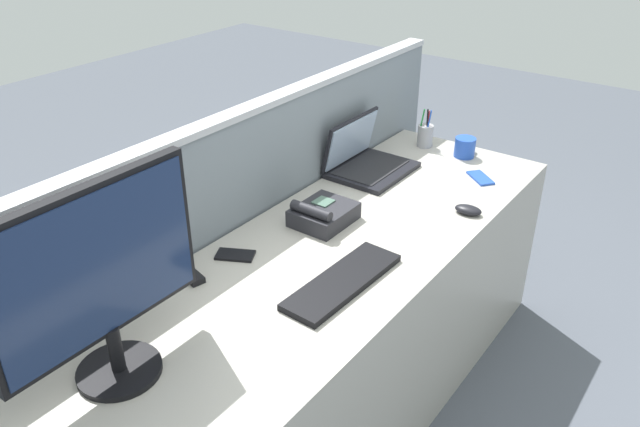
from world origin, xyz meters
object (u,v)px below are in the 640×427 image
at_px(cell_phone_black_slab, 235,255).
at_px(tv_remote, 186,271).
at_px(computer_mouse_right_hand, 468,210).
at_px(keyboard_main, 343,281).
at_px(pen_cup, 425,135).
at_px(cell_phone_blue_case, 480,178).
at_px(desk_phone, 323,214).
at_px(desktop_monitor, 99,275).
at_px(laptop, 364,159).
at_px(coffee_mug, 465,147).

bearing_deg(cell_phone_black_slab, tv_remote, 133.36).
height_order(computer_mouse_right_hand, cell_phone_black_slab, computer_mouse_right_hand).
relative_size(keyboard_main, pen_cup, 2.48).
bearing_deg(cell_phone_blue_case, desk_phone, -165.51).
distance_m(keyboard_main, cell_phone_black_slab, 0.38).
bearing_deg(cell_phone_blue_case, desktop_monitor, -150.90).
relative_size(laptop, coffee_mug, 2.70).
distance_m(desk_phone, cell_phone_black_slab, 0.37).
bearing_deg(tv_remote, keyboard_main, -46.23).
bearing_deg(cell_phone_black_slab, pen_cup, -30.47).
xyz_separation_m(desk_phone, cell_phone_black_slab, (-0.35, 0.10, -0.03)).
relative_size(cell_phone_blue_case, coffee_mug, 1.02).
distance_m(desktop_monitor, coffee_mug, 1.80).
relative_size(desktop_monitor, tv_remote, 3.27).
xyz_separation_m(desktop_monitor, coffee_mug, (1.78, -0.12, -0.25)).
xyz_separation_m(laptop, keyboard_main, (-0.74, -0.40, -0.04)).
xyz_separation_m(cell_phone_black_slab, tv_remote, (-0.16, 0.06, 0.01)).
xyz_separation_m(desk_phone, cell_phone_blue_case, (0.68, -0.31, -0.03)).
bearing_deg(coffee_mug, desk_phone, 169.80).
distance_m(desktop_monitor, desk_phone, 0.96).
xyz_separation_m(desktop_monitor, desk_phone, (0.93, 0.03, -0.26)).
height_order(laptop, coffee_mug, laptop).
height_order(laptop, computer_mouse_right_hand, laptop).
height_order(desk_phone, cell_phone_black_slab, desk_phone).
distance_m(laptop, cell_phone_blue_case, 0.48).
bearing_deg(coffee_mug, keyboard_main, -173.86).
xyz_separation_m(desk_phone, pen_cup, (0.85, 0.04, 0.02)).
bearing_deg(laptop, cell_phone_blue_case, -64.36).
bearing_deg(coffee_mug, desktop_monitor, 176.03).
relative_size(desk_phone, tv_remote, 1.27).
xyz_separation_m(desk_phone, computer_mouse_right_hand, (0.37, -0.39, -0.02)).
relative_size(desktop_monitor, coffee_mug, 4.32).
bearing_deg(keyboard_main, cell_phone_blue_case, 0.26).
height_order(laptop, desk_phone, laptop).
bearing_deg(keyboard_main, pen_cup, 17.95).
height_order(computer_mouse_right_hand, pen_cup, pen_cup).
xyz_separation_m(laptop, cell_phone_black_slab, (-0.82, -0.03, -0.05)).
distance_m(laptop, cell_phone_black_slab, 0.82).
bearing_deg(desk_phone, pen_cup, 2.86).
xyz_separation_m(computer_mouse_right_hand, pen_cup, (0.48, 0.43, 0.04)).
bearing_deg(coffee_mug, pen_cup, 90.70).
height_order(desk_phone, cell_phone_blue_case, desk_phone).
height_order(laptop, cell_phone_blue_case, laptop).
bearing_deg(tv_remote, cell_phone_blue_case, -6.65).
height_order(cell_phone_blue_case, tv_remote, tv_remote).
bearing_deg(desk_phone, desktop_monitor, -178.14).
bearing_deg(desktop_monitor, laptop, 6.37).
relative_size(cell_phone_black_slab, tv_remote, 0.74).
height_order(computer_mouse_right_hand, coffee_mug, coffee_mug).
height_order(desktop_monitor, cell_phone_blue_case, desktop_monitor).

